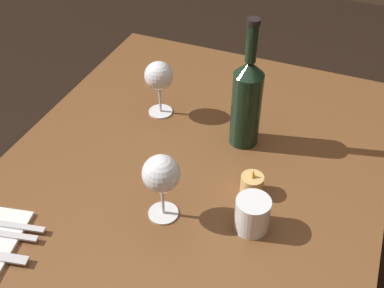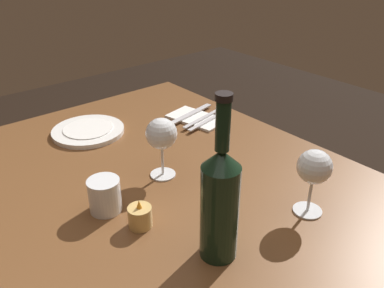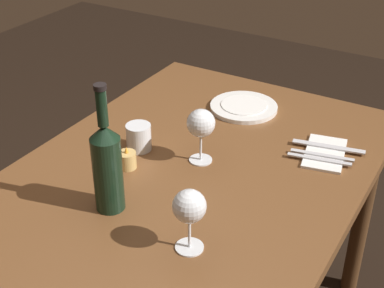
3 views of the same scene
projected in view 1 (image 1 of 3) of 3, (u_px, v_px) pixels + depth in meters
dining_table at (177, 218)px, 1.15m from camera, size 1.30×0.90×0.74m
wine_glass_left at (159, 77)px, 1.25m from camera, size 0.08×0.08×0.16m
wine_glass_right at (161, 175)px, 0.97m from camera, size 0.08×0.08×0.16m
wine_bottle at (247, 100)px, 1.15m from camera, size 0.07×0.07×0.34m
water_tumbler at (252, 215)px, 0.99m from camera, size 0.07×0.07×0.08m
votive_candle at (252, 185)px, 1.08m from camera, size 0.05×0.05×0.07m
fork_outer at (4, 224)px, 1.01m from camera, size 0.05×0.18×0.00m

